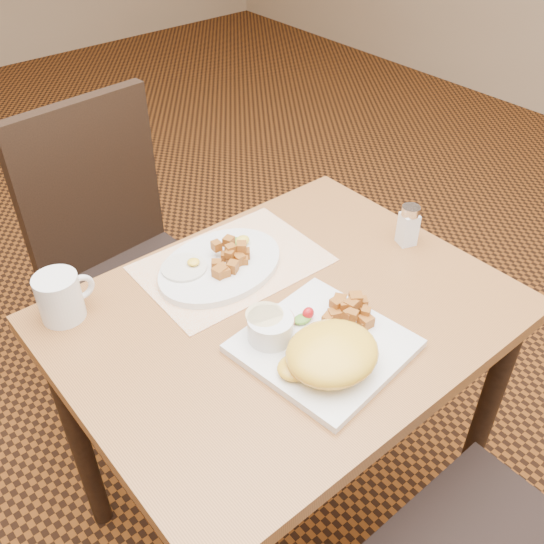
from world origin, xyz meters
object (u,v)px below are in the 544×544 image
at_px(plate_square, 324,346).
at_px(salt_shaker, 408,225).
at_px(chair_far, 122,256).
at_px(table, 285,347).
at_px(coffee_mug, 61,297).
at_px(plate_oval, 220,266).

distance_m(plate_square, salt_shaker, 0.41).
height_order(chair_far, plate_square, chair_far).
xyz_separation_m(table, coffee_mug, (-0.35, 0.28, 0.16)).
bearing_deg(table, coffee_mug, 142.20).
relative_size(table, plate_oval, 2.96).
relative_size(chair_far, salt_shaker, 9.70).
distance_m(table, plate_square, 0.18).
height_order(plate_square, plate_oval, plate_oval).
bearing_deg(salt_shaker, table, 179.60).
bearing_deg(plate_square, plate_oval, 91.15).
bearing_deg(plate_square, table, 82.39).
xyz_separation_m(chair_far, salt_shaker, (0.42, -0.66, 0.26)).
bearing_deg(salt_shaker, coffee_mug, 159.10).
xyz_separation_m(table, chair_far, (-0.05, 0.65, -0.10)).
relative_size(chair_far, plate_oval, 3.19).
distance_m(chair_far, coffee_mug, 0.55).
xyz_separation_m(salt_shaker, coffee_mug, (-0.73, 0.28, -0.00)).
xyz_separation_m(plate_oval, salt_shaker, (0.40, -0.20, 0.04)).
relative_size(chair_far, coffee_mug, 8.18).
bearing_deg(plate_oval, plate_square, -88.85).
height_order(chair_far, plate_oval, chair_far).
height_order(table, coffee_mug, coffee_mug).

